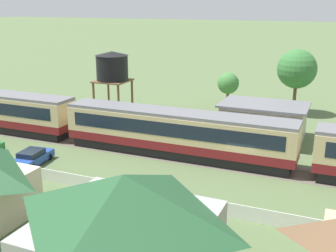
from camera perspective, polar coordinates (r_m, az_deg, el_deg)
The scene contains 10 objects.
ground_plane at distance 36.94m, azimuth 10.01°, elevation -5.68°, with size 600.00×600.00×0.00m, color #566B42.
passenger_train at distance 38.44m, azimuth 1.52°, elevation -0.80°, with size 67.73×3.23×4.26m.
railway_track at distance 43.60m, azimuth -10.65°, elevation -2.23°, with size 119.41×3.60×0.04m.
station_building at distance 45.25m, azimuth 12.77°, elevation 0.76°, with size 8.92×7.08×3.62m.
water_tower at distance 51.56m, azimuth -7.57°, elevation 7.90°, with size 4.01×4.01×8.12m.
cottage_dark_green_roof_3 at distance 21.63m, azimuth -5.88°, elevation -13.40°, with size 8.99×8.59×5.83m.
picket_fence_front at distance 32.33m, azimuth -9.21°, elevation -7.94°, with size 51.83×0.06×1.05m, color white.
parked_car_blue at distance 38.99m, azimuth -17.91°, elevation -4.08°, with size 2.59×4.36×1.30m.
yard_tree_0 at distance 56.74m, azimuth 8.15°, elevation 5.72°, with size 2.86×2.86×4.82m.
yard_tree_1 at distance 55.29m, azimuth 17.06°, elevation 7.38°, with size 4.89×4.89×8.19m.
Camera 1 is at (7.37, -33.48, 13.76)m, focal length 45.00 mm.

